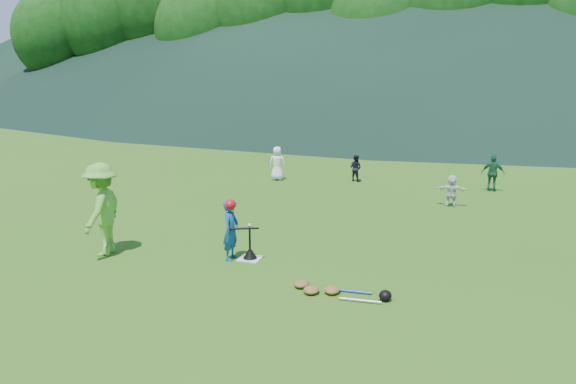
{
  "coord_description": "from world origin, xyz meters",
  "views": [
    {
      "loc": [
        4.31,
        -10.32,
        4.0
      ],
      "look_at": [
        0.0,
        2.5,
        0.9
      ],
      "focal_mm": 35.0,
      "sensor_mm": 36.0,
      "label": 1
    }
  ],
  "objects_px": {
    "fielder_a": "(277,163)",
    "home_plate": "(250,259)",
    "batter_child": "(231,230)",
    "fielder_d": "(452,191)",
    "fielder_b": "(356,168)",
    "fielder_c": "(493,173)",
    "adult_coach": "(102,209)",
    "batting_tee": "(250,253)",
    "equipment_pile": "(332,290)"
  },
  "relations": [
    {
      "from": "adult_coach",
      "to": "equipment_pile",
      "type": "height_order",
      "value": "adult_coach"
    },
    {
      "from": "fielder_b",
      "to": "equipment_pile",
      "type": "relative_size",
      "value": 0.51
    },
    {
      "from": "home_plate",
      "to": "fielder_b",
      "type": "bearing_deg",
      "value": 87.14
    },
    {
      "from": "fielder_b",
      "to": "fielder_d",
      "type": "bearing_deg",
      "value": 159.23
    },
    {
      "from": "batter_child",
      "to": "adult_coach",
      "type": "relative_size",
      "value": 0.63
    },
    {
      "from": "equipment_pile",
      "to": "fielder_a",
      "type": "bearing_deg",
      "value": 115.2
    },
    {
      "from": "fielder_a",
      "to": "fielder_d",
      "type": "distance_m",
      "value": 6.3
    },
    {
      "from": "adult_coach",
      "to": "fielder_c",
      "type": "height_order",
      "value": "adult_coach"
    },
    {
      "from": "batting_tee",
      "to": "fielder_c",
      "type": "bearing_deg",
      "value": 59.69
    },
    {
      "from": "batter_child",
      "to": "fielder_d",
      "type": "relative_size",
      "value": 1.37
    },
    {
      "from": "fielder_b",
      "to": "fielder_c",
      "type": "relative_size",
      "value": 0.78
    },
    {
      "from": "fielder_c",
      "to": "adult_coach",
      "type": "bearing_deg",
      "value": 54.42
    },
    {
      "from": "home_plate",
      "to": "adult_coach",
      "type": "height_order",
      "value": "adult_coach"
    },
    {
      "from": "batter_child",
      "to": "equipment_pile",
      "type": "relative_size",
      "value": 0.7
    },
    {
      "from": "equipment_pile",
      "to": "adult_coach",
      "type": "bearing_deg",
      "value": 174.25
    },
    {
      "from": "batter_child",
      "to": "fielder_b",
      "type": "xyz_separation_m",
      "value": [
        0.8,
        8.71,
        -0.17
      ]
    },
    {
      "from": "adult_coach",
      "to": "fielder_d",
      "type": "height_order",
      "value": "adult_coach"
    },
    {
      "from": "home_plate",
      "to": "fielder_a",
      "type": "distance_m",
      "value": 8.24
    },
    {
      "from": "batter_child",
      "to": "fielder_d",
      "type": "bearing_deg",
      "value": -33.43
    },
    {
      "from": "fielder_a",
      "to": "fielder_c",
      "type": "relative_size",
      "value": 1.0
    },
    {
      "from": "home_plate",
      "to": "fielder_c",
      "type": "height_order",
      "value": "fielder_c"
    },
    {
      "from": "batting_tee",
      "to": "equipment_pile",
      "type": "relative_size",
      "value": 0.38
    },
    {
      "from": "fielder_a",
      "to": "batting_tee",
      "type": "xyz_separation_m",
      "value": [
        2.22,
        -7.91,
        -0.46
      ]
    },
    {
      "from": "fielder_a",
      "to": "equipment_pile",
      "type": "height_order",
      "value": "fielder_a"
    },
    {
      "from": "fielder_b",
      "to": "adult_coach",
      "type": "bearing_deg",
      "value": 86.7
    },
    {
      "from": "adult_coach",
      "to": "equipment_pile",
      "type": "bearing_deg",
      "value": 73.71
    },
    {
      "from": "fielder_a",
      "to": "equipment_pile",
      "type": "relative_size",
      "value": 0.66
    },
    {
      "from": "fielder_d",
      "to": "batting_tee",
      "type": "distance_m",
      "value": 7.06
    },
    {
      "from": "fielder_c",
      "to": "fielder_d",
      "type": "xyz_separation_m",
      "value": [
        -1.15,
        -2.44,
        -0.13
      ]
    },
    {
      "from": "batting_tee",
      "to": "fielder_b",
      "type": "bearing_deg",
      "value": 87.14
    },
    {
      "from": "fielder_b",
      "to": "fielder_d",
      "type": "relative_size",
      "value": 1.01
    },
    {
      "from": "fielder_c",
      "to": "fielder_d",
      "type": "distance_m",
      "value": 2.7
    },
    {
      "from": "batter_child",
      "to": "adult_coach",
      "type": "height_order",
      "value": "adult_coach"
    },
    {
      "from": "fielder_d",
      "to": "fielder_c",
      "type": "bearing_deg",
      "value": -114.72
    },
    {
      "from": "batter_child",
      "to": "fielder_a",
      "type": "bearing_deg",
      "value": 13.77
    },
    {
      "from": "fielder_a",
      "to": "fielder_d",
      "type": "bearing_deg",
      "value": 154.87
    },
    {
      "from": "home_plate",
      "to": "fielder_b",
      "type": "distance_m",
      "value": 8.62
    },
    {
      "from": "adult_coach",
      "to": "batting_tee",
      "type": "bearing_deg",
      "value": 92.13
    },
    {
      "from": "home_plate",
      "to": "fielder_a",
      "type": "height_order",
      "value": "fielder_a"
    },
    {
      "from": "adult_coach",
      "to": "fielder_a",
      "type": "xyz_separation_m",
      "value": [
        0.87,
        8.6,
        -0.4
      ]
    },
    {
      "from": "fielder_d",
      "to": "equipment_pile",
      "type": "relative_size",
      "value": 0.51
    },
    {
      "from": "fielder_c",
      "to": "fielder_d",
      "type": "bearing_deg",
      "value": 70.59
    },
    {
      "from": "fielder_a",
      "to": "batter_child",
      "type": "bearing_deg",
      "value": 95.81
    },
    {
      "from": "batter_child",
      "to": "fielder_b",
      "type": "distance_m",
      "value": 8.75
    },
    {
      "from": "home_plate",
      "to": "adult_coach",
      "type": "distance_m",
      "value": 3.31
    },
    {
      "from": "fielder_a",
      "to": "home_plate",
      "type": "bearing_deg",
      "value": 98.51
    },
    {
      "from": "batter_child",
      "to": "fielder_a",
      "type": "distance_m",
      "value": 8.24
    },
    {
      "from": "batting_tee",
      "to": "equipment_pile",
      "type": "xyz_separation_m",
      "value": [
        2.07,
        -1.21,
        -0.06
      ]
    },
    {
      "from": "batter_child",
      "to": "adult_coach",
      "type": "bearing_deg",
      "value": 102.83
    },
    {
      "from": "adult_coach",
      "to": "fielder_c",
      "type": "bearing_deg",
      "value": 128.14
    }
  ]
}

